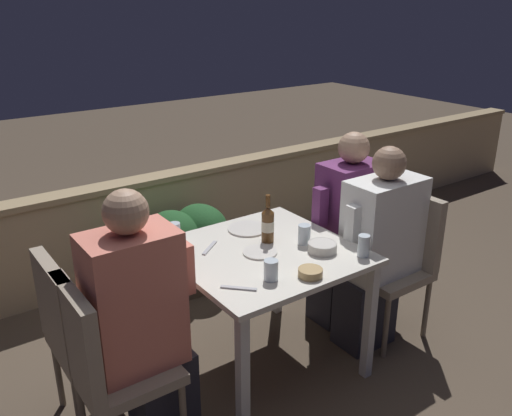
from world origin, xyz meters
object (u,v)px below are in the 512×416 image
at_px(chair_right_far, 366,234).
at_px(chair_left_near, 102,358).
at_px(chair_right_near, 399,252).
at_px(chair_left_far, 79,328).
at_px(potted_plant, 344,211).
at_px(person_coral_top, 143,323).
at_px(beer_bottle, 268,224).
at_px(person_purple_stripe, 345,229).
at_px(person_white_polo, 378,249).

bearing_deg(chair_right_far, chair_left_near, -172.03).
bearing_deg(chair_right_near, chair_left_far, 170.17).
bearing_deg(potted_plant, person_coral_top, -158.09).
xyz_separation_m(person_coral_top, beer_bottle, (0.84, 0.21, 0.19)).
bearing_deg(person_purple_stripe, chair_right_far, 0.00).
height_order(chair_left_near, chair_right_near, same).
height_order(chair_left_far, person_white_polo, person_white_polo).
distance_m(person_coral_top, person_purple_stripe, 1.51).
distance_m(chair_left_near, chair_right_near, 1.86).
xyz_separation_m(chair_left_far, potted_plant, (2.24, 0.54, -0.10)).
relative_size(chair_left_far, chair_right_near, 1.00).
height_order(chair_left_near, person_purple_stripe, person_purple_stripe).
bearing_deg(chair_right_near, person_coral_top, 178.64).
xyz_separation_m(beer_bottle, potted_plant, (1.19, 0.61, -0.40)).
bearing_deg(chair_left_far, potted_plant, 13.46).
distance_m(chair_left_near, person_white_polo, 1.66).
height_order(chair_right_near, potted_plant, chair_right_near).
bearing_deg(person_coral_top, chair_right_near, -1.36).
relative_size(chair_left_near, chair_right_near, 1.00).
bearing_deg(chair_right_far, person_purple_stripe, -180.00).
distance_m(chair_right_near, potted_plant, 0.94).
xyz_separation_m(person_coral_top, potted_plant, (2.04, 0.82, -0.20)).
bearing_deg(person_purple_stripe, person_coral_top, -169.94).
relative_size(person_coral_top, person_white_polo, 1.04).
bearing_deg(chair_left_near, person_white_polo, -1.36).
xyz_separation_m(chair_right_far, beer_bottle, (-0.84, -0.05, 0.30)).
distance_m(chair_right_near, person_purple_stripe, 0.36).
bearing_deg(chair_right_near, person_white_polo, -180.00).
relative_size(chair_right_near, beer_bottle, 3.31).
bearing_deg(chair_right_near, chair_right_far, 84.57).
xyz_separation_m(person_coral_top, person_white_polo, (1.46, -0.04, -0.03)).
xyz_separation_m(chair_right_near, chair_right_far, (0.03, 0.30, 0.00)).
distance_m(chair_left_near, beer_bottle, 1.10).
height_order(chair_left_far, person_purple_stripe, person_purple_stripe).
xyz_separation_m(person_coral_top, chair_right_far, (1.69, 0.26, -0.10)).
relative_size(chair_right_far, person_purple_stripe, 0.73).
bearing_deg(person_white_polo, chair_left_near, 178.64).
relative_size(person_coral_top, person_purple_stripe, 1.03).
bearing_deg(potted_plant, person_purple_stripe, -134.69).
relative_size(person_purple_stripe, potted_plant, 1.74).
distance_m(chair_left_near, potted_plant, 2.38).
xyz_separation_m(person_coral_top, person_purple_stripe, (1.49, 0.26, -0.01)).
bearing_deg(chair_left_far, chair_right_near, -9.83).
distance_m(chair_left_far, person_white_polo, 1.69).
distance_m(person_white_polo, potted_plant, 1.05).
height_order(chair_right_near, beer_bottle, beer_bottle).
bearing_deg(chair_left_far, person_purple_stripe, -0.65).
xyz_separation_m(chair_left_far, person_white_polo, (1.66, -0.32, 0.07)).
bearing_deg(person_white_polo, potted_plant, 56.02).
bearing_deg(person_coral_top, beer_bottle, 14.08).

